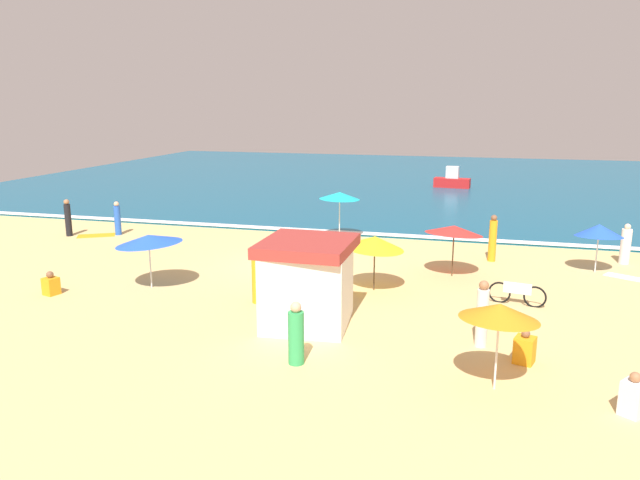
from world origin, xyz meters
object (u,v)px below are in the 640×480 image
(beachgoer_8, at_px, (68,218))
(beachgoer_9, at_px, (257,276))
(beachgoer_1, at_px, (117,219))
(beachgoer_5, at_px, (525,349))
(parked_bicycle, at_px, (517,293))
(beachgoer_10, at_px, (633,397))
(lifeguard_cabana, at_px, (308,282))
(beachgoer_6, at_px, (51,285))
(beach_umbrella_5, at_px, (375,243))
(small_boat_0, at_px, (452,181))
(beach_umbrella_4, at_px, (454,230))
(beach_umbrella_0, at_px, (599,230))
(beach_umbrella_1, at_px, (340,196))
(beachgoer_4, at_px, (493,239))
(beach_umbrella_2, at_px, (500,312))
(beach_umbrella_3, at_px, (149,239))
(beachgoer_0, at_px, (626,245))
(beachgoer_11, at_px, (296,335))
(beachgoer_2, at_px, (482,315))

(beachgoer_8, relative_size, beachgoer_9, 0.97)
(beachgoer_1, xyz_separation_m, beachgoer_5, (18.41, -10.46, -0.42))
(parked_bicycle, distance_m, beachgoer_10, 7.05)
(lifeguard_cabana, bearing_deg, beachgoer_6, 177.71)
(beach_umbrella_5, bearing_deg, small_boat_0, 87.29)
(beach_umbrella_4, height_order, beachgoer_9, beach_umbrella_4)
(beach_umbrella_0, height_order, beach_umbrella_1, beach_umbrella_1)
(small_boat_0, bearing_deg, beachgoer_9, -99.30)
(beachgoer_5, xyz_separation_m, beachgoer_9, (-8.12, 2.62, 0.52))
(beachgoer_4, height_order, beachgoer_9, beachgoer_4)
(beach_umbrella_4, relative_size, beachgoer_10, 3.01)
(beachgoer_9, bearing_deg, beach_umbrella_4, 38.84)
(beach_umbrella_0, height_order, beach_umbrella_4, beach_umbrella_4)
(beachgoer_5, xyz_separation_m, beachgoer_10, (2.02, -2.14, 0.05))
(lifeguard_cabana, height_order, parked_bicycle, lifeguard_cabana)
(beach_umbrella_0, height_order, beachgoer_5, beach_umbrella_0)
(beachgoer_1, bearing_deg, beachgoer_9, -37.31)
(beach_umbrella_1, relative_size, parked_bicycle, 1.43)
(beach_umbrella_2, height_order, beachgoer_4, beach_umbrella_2)
(beachgoer_6, bearing_deg, beachgoer_9, 8.43)
(beach_umbrella_3, xyz_separation_m, beachgoer_10, (14.34, -5.32, -1.33))
(beachgoer_0, relative_size, beachgoer_8, 0.91)
(parked_bicycle, xyz_separation_m, beachgoer_8, (-20.60, 5.00, 0.50))
(beachgoer_1, bearing_deg, beachgoer_10, -31.67)
(beachgoer_0, bearing_deg, beachgoer_11, -128.37)
(beachgoer_5, bearing_deg, beach_umbrella_3, 165.55)
(beach_umbrella_2, distance_m, small_boat_0, 32.87)
(beach_umbrella_1, distance_m, beach_umbrella_4, 7.13)
(beach_umbrella_0, height_order, beach_umbrella_5, beach_umbrella_5)
(beachgoer_4, height_order, beachgoer_10, beachgoer_4)
(beachgoer_1, bearing_deg, beach_umbrella_0, -2.84)
(beachgoer_6, height_order, beachgoer_9, beachgoer_9)
(beach_umbrella_2, relative_size, beachgoer_4, 1.25)
(beach_umbrella_5, distance_m, beachgoer_9, 4.21)
(beach_umbrella_1, height_order, beach_umbrella_2, beach_umbrella_1)
(beachgoer_1, xyz_separation_m, beachgoer_8, (-2.16, -0.85, 0.09))
(beach_umbrella_5, relative_size, beachgoer_5, 2.41)
(lifeguard_cabana, bearing_deg, parked_bicycle, 29.45)
(beachgoer_5, relative_size, beachgoer_9, 0.47)
(beachgoer_6, bearing_deg, beach_umbrella_5, 17.71)
(beachgoer_4, relative_size, beachgoer_8, 1.07)
(beachgoer_8, bearing_deg, beachgoer_6, -56.13)
(beachgoer_4, xyz_separation_m, beachgoer_10, (2.74, -12.20, -0.51))
(lifeguard_cabana, relative_size, beachgoer_8, 1.53)
(beach_umbrella_5, height_order, beachgoer_11, beach_umbrella_5)
(beach_umbrella_1, xyz_separation_m, beach_umbrella_3, (-4.71, -8.83, -0.40))
(beach_umbrella_3, relative_size, beach_umbrella_4, 0.82)
(beachgoer_2, bearing_deg, small_boat_0, 94.53)
(beachgoer_1, distance_m, beachgoer_5, 21.18)
(beachgoer_9, bearing_deg, beach_umbrella_5, 33.93)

